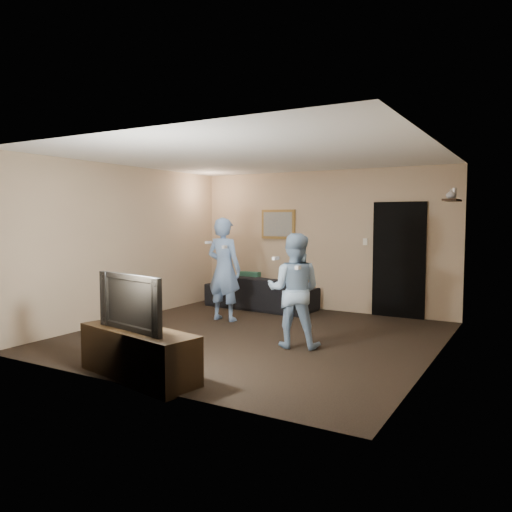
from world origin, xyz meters
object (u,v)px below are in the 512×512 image
Objects in this scene: tv_console at (139,354)px; television at (138,302)px; sofa at (261,292)px; wii_player_right at (294,290)px; wii_player_left at (224,269)px.

television is at bearing 0.00° from tv_console.
television is at bearing 105.83° from sofa.
tv_console is (0.88, -4.27, -0.06)m from sofa.
sofa is at bearing 113.19° from television.
wii_player_right is (0.90, 2.00, 0.51)m from tv_console.
wii_player_left reaches higher than wii_player_right.
tv_console is at bearing -73.74° from wii_player_left.
television is (0.88, -4.27, 0.52)m from sofa.
wii_player_right reaches higher than television.
tv_console is at bearing 105.83° from sofa.
tv_console is at bearing -114.19° from wii_player_right.
wii_player_left reaches higher than sofa.
wii_player_left is at bearing 94.77° from sofa.
wii_player_left reaches higher than television.
wii_player_right is (1.77, -0.98, -0.10)m from wii_player_left.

